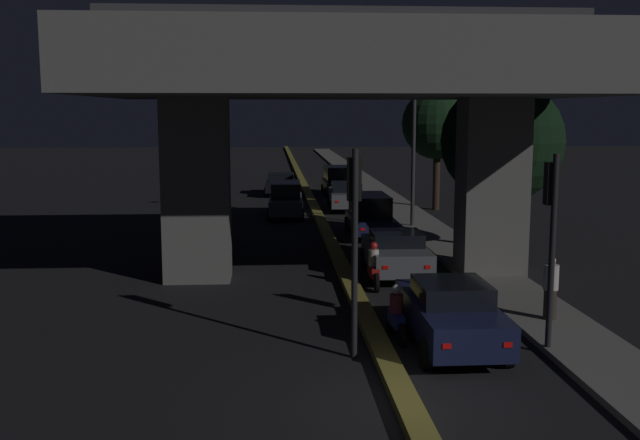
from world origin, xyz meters
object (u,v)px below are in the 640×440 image
object	(u,v)px
street_lamp	(407,118)
motorcycle_blue_filtering_near	(396,316)
traffic_light_left_of_median	(354,216)
car_dark_blue_lead	(450,313)
car_dark_blue_third	(370,214)
car_dark_green_fifth	(338,180)
motorcycle_red_filtering_mid	(374,268)
traffic_light_right_of_median	(552,218)
pedestrian_on_sidewalk	(551,288)
car_grey_second	(396,252)
car_grey_fourth	(346,196)
car_grey_lead_oncoming	(286,199)
car_black_second_oncoming	(281,184)

from	to	relation	value
street_lamp	motorcycle_blue_filtering_near	size ratio (longest dim) A/B	4.82
traffic_light_left_of_median	car_dark_blue_lead	xyz separation A→B (m)	(2.33, 0.53, -2.38)
car_dark_blue_third	car_dark_green_fifth	distance (m)	16.26
motorcycle_red_filtering_mid	traffic_light_right_of_median	bearing A→B (deg)	-155.53
pedestrian_on_sidewalk	traffic_light_left_of_median	bearing A→B (deg)	-158.29
car_dark_blue_lead	car_grey_second	distance (m)	7.68
car_grey_fourth	car_dark_green_fifth	distance (m)	7.54
motorcycle_blue_filtering_near	street_lamp	bearing A→B (deg)	-14.09
car_grey_second	pedestrian_on_sidewalk	size ratio (longest dim) A/B	2.70
car_grey_lead_oncoming	motorcycle_red_filtering_mid	xyz separation A→B (m)	(2.37, -15.88, -0.31)
street_lamp	motorcycle_blue_filtering_near	world-z (taller)	street_lamp
car_dark_blue_third	car_dark_blue_lead	bearing A→B (deg)	178.98
traffic_light_right_of_median	street_lamp	bearing A→B (deg)	89.89
traffic_light_left_of_median	street_lamp	xyz separation A→B (m)	(4.47, 18.03, 1.95)
car_dark_blue_lead	car_grey_lead_oncoming	distance (m)	22.14
street_lamp	motorcycle_blue_filtering_near	xyz separation A→B (m)	(-3.30, -16.82, -4.57)
car_dark_blue_third	car_dark_green_fifth	world-z (taller)	car_dark_green_fifth
motorcycle_blue_filtering_near	traffic_light_right_of_median	bearing A→B (deg)	-113.34
car_grey_lead_oncoming	motorcycle_blue_filtering_near	size ratio (longest dim) A/B	2.67
car_grey_fourth	car_black_second_oncoming	world-z (taller)	car_grey_fourth
car_dark_blue_lead	car_grey_lead_oncoming	bearing A→B (deg)	8.51
car_dark_green_fifth	car_grey_second	bearing A→B (deg)	178.59
street_lamp	car_dark_blue_lead	distance (m)	18.16
car_grey_second	car_dark_green_fifth	bearing A→B (deg)	0.24
car_grey_second	motorcycle_blue_filtering_near	xyz separation A→B (m)	(-1.17, -7.00, -0.20)
traffic_light_right_of_median	motorcycle_blue_filtering_near	bearing A→B (deg)	159.66
car_grey_fourth	traffic_light_right_of_median	bearing A→B (deg)	-172.80
car_dark_blue_third	pedestrian_on_sidewalk	distance (m)	14.18
street_lamp	car_dark_blue_third	xyz separation A→B (m)	(-1.95, -2.02, -4.16)
car_dark_green_fifth	traffic_light_right_of_median	bearing A→B (deg)	-177.53
car_dark_green_fifth	traffic_light_left_of_median	bearing A→B (deg)	174.61
traffic_light_right_of_median	car_black_second_oncoming	world-z (taller)	traffic_light_right_of_median
car_dark_blue_third	motorcycle_blue_filtering_near	size ratio (longest dim) A/B	2.36
car_dark_blue_third	car_grey_fourth	world-z (taller)	car_dark_blue_third
car_grey_second	car_grey_fourth	bearing A→B (deg)	0.77
car_dark_blue_lead	car_dark_blue_third	bearing A→B (deg)	-0.86
car_dark_blue_lead	car_grey_second	bearing A→B (deg)	-0.29
car_grey_second	car_grey_fourth	xyz separation A→B (m)	(0.04, 16.53, 0.04)
car_grey_fourth	motorcycle_red_filtering_mid	world-z (taller)	car_grey_fourth
traffic_light_left_of_median	street_lamp	world-z (taller)	street_lamp
car_grey_second	car_grey_lead_oncoming	size ratio (longest dim) A/B	0.91
traffic_light_left_of_median	car_grey_lead_oncoming	world-z (taller)	traffic_light_left_of_median
car_dark_blue_third	car_grey_lead_oncoming	size ratio (longest dim) A/B	0.88
car_dark_green_fifth	motorcycle_red_filtering_mid	xyz separation A→B (m)	(-1.26, -25.74, -0.36)
car_dark_blue_lead	motorcycle_red_filtering_mid	distance (m)	6.08
car_grey_lead_oncoming	car_dark_blue_lead	bearing A→B (deg)	10.58
car_grey_second	pedestrian_on_sidewalk	xyz separation A→B (m)	(2.97, -6.10, 0.19)
car_dark_blue_lead	car_dark_blue_third	xyz separation A→B (m)	(0.19, 15.48, 0.17)
car_black_second_oncoming	pedestrian_on_sidewalk	size ratio (longest dim) A/B	2.69
traffic_light_left_of_median	motorcycle_blue_filtering_near	bearing A→B (deg)	45.88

